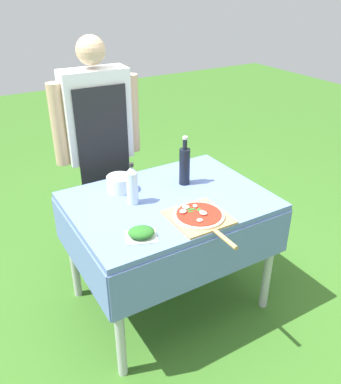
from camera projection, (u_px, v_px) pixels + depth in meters
ground_plane at (169, 299)px, 2.75m from camera, size 12.00×12.00×0.00m
prep_table at (169, 214)px, 2.43m from camera, size 1.15×0.86×0.78m
person_cook at (98, 138)px, 2.78m from camera, size 0.61×0.22×1.62m
pizza_on_peel at (200, 217)px, 2.17m from camera, size 0.31×0.48×0.05m
oil_bottle at (185, 165)px, 2.49m from camera, size 0.07×0.07×0.31m
water_bottle at (132, 185)px, 2.28m from camera, size 0.06×0.06×0.25m
herb_container at (141, 233)px, 2.02m from camera, size 0.19×0.18×0.05m
mixing_tub at (119, 184)px, 2.44m from camera, size 0.15×0.15×0.10m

